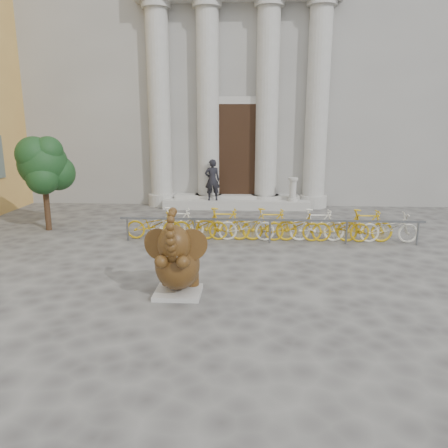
# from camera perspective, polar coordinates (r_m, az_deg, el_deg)

# --- Properties ---
(ground) EXTENTS (80.00, 80.00, 0.00)m
(ground) POSITION_cam_1_polar(r_m,az_deg,el_deg) (9.21, -0.07, -9.37)
(ground) COLOR #474442
(ground) RESTS_ON ground
(classical_building) EXTENTS (22.00, 10.70, 12.00)m
(classical_building) POSITION_cam_1_polar(r_m,az_deg,el_deg) (23.54, 2.15, 19.32)
(classical_building) COLOR gray
(classical_building) RESTS_ON ground
(entrance_steps) EXTENTS (6.00, 1.20, 0.36)m
(entrance_steps) POSITION_cam_1_polar(r_m,az_deg,el_deg) (18.20, 1.64, 2.70)
(entrance_steps) COLOR #A8A59E
(entrance_steps) RESTS_ON ground
(elephant_statue) EXTENTS (1.29, 1.41, 1.92)m
(elephant_statue) POSITION_cam_1_polar(r_m,az_deg,el_deg) (9.05, -6.14, -5.14)
(elephant_statue) COLOR #A8A59E
(elephant_statue) RESTS_ON ground
(bike_rack) EXTENTS (8.97, 0.53, 1.00)m
(bike_rack) POSITION_cam_1_polar(r_m,az_deg,el_deg) (13.21, 5.98, -0.07)
(bike_rack) COLOR slate
(bike_rack) RESTS_ON ground
(tree) EXTENTS (1.77, 1.62, 3.08)m
(tree) POSITION_cam_1_polar(r_m,az_deg,el_deg) (15.30, -22.49, 7.09)
(tree) COLOR #332114
(tree) RESTS_ON ground
(pedestrian) EXTENTS (0.67, 0.51, 1.68)m
(pedestrian) POSITION_cam_1_polar(r_m,az_deg,el_deg) (17.81, -1.54, 5.78)
(pedestrian) COLOR black
(pedestrian) RESTS_ON entrance_steps
(balustrade_post) EXTENTS (0.39, 0.39, 0.96)m
(balustrade_post) POSITION_cam_1_polar(r_m,az_deg,el_deg) (17.88, 8.98, 4.36)
(balustrade_post) COLOR #A8A59E
(balustrade_post) RESTS_ON entrance_steps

